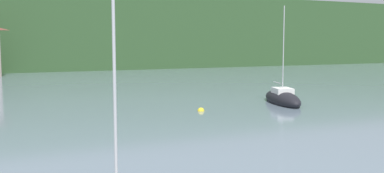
{
  "coord_description": "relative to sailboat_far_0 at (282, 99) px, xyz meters",
  "views": [
    {
      "loc": [
        -10.4,
        22.86,
        5.51
      ],
      "look_at": [
        0.0,
        45.5,
        2.95
      ],
      "focal_mm": 40.39,
      "sensor_mm": 36.0,
      "label": 1
    }
  ],
  "objects": [
    {
      "name": "mooring_buoy_mid",
      "position": [
        -8.65,
        -0.91,
        -0.42
      ],
      "size": [
        0.56,
        0.56,
        0.56
      ],
      "primitive_type": "sphere",
      "color": "yellow",
      "rests_on": "ground_plane"
    },
    {
      "name": "sailboat_far_0",
      "position": [
        0.0,
        0.0,
        0.0
      ],
      "size": [
        4.01,
        7.35,
        9.18
      ],
      "rotation": [
        0.0,
        0.0,
        4.43
      ],
      "color": "black",
      "rests_on": "ground_plane"
    }
  ]
}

